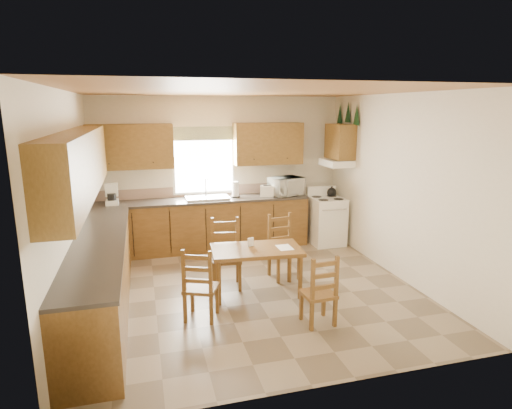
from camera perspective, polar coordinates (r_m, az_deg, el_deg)
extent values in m
plane|color=#7F6E55|center=(6.12, -0.63, -11.26)|extent=(4.50, 4.50, 0.00)
plane|color=#9C6635|center=(5.59, -0.70, 14.91)|extent=(4.50, 4.50, 0.00)
plane|color=beige|center=(5.60, -23.57, -0.07)|extent=(4.50, 4.50, 0.00)
plane|color=beige|center=(6.62, 18.54, 2.18)|extent=(4.50, 4.50, 0.00)
plane|color=beige|center=(7.87, -4.78, 4.38)|extent=(4.50, 4.50, 0.00)
plane|color=beige|center=(3.64, 8.28, -5.61)|extent=(4.50, 4.50, 0.00)
cube|color=brown|center=(7.71, -7.00, -2.76)|extent=(3.75, 0.60, 0.88)
cube|color=brown|center=(5.67, -19.93, -9.22)|extent=(0.60, 3.60, 0.88)
cube|color=#39322D|center=(7.60, -7.09, 0.58)|extent=(3.75, 0.63, 0.04)
cube|color=#39322D|center=(5.52, -20.29, -4.78)|extent=(0.63, 3.60, 0.04)
cube|color=#907361|center=(7.86, -7.41, 1.79)|extent=(3.75, 0.01, 0.18)
cube|color=brown|center=(7.53, -16.38, 7.40)|extent=(1.41, 0.33, 0.75)
cube|color=brown|center=(7.86, 1.63, 8.11)|extent=(1.25, 0.33, 0.75)
cube|color=brown|center=(5.34, -22.52, 4.97)|extent=(0.33, 3.60, 0.75)
cube|color=brown|center=(7.89, 11.14, 8.23)|extent=(0.33, 0.62, 0.62)
cube|color=white|center=(7.91, 10.70, 5.49)|extent=(0.44, 0.62, 0.12)
cube|color=white|center=(7.77, -6.96, 5.71)|extent=(1.13, 0.02, 1.18)
cube|color=white|center=(7.76, -6.95, 5.70)|extent=(1.05, 0.01, 1.10)
cube|color=#455D33|center=(7.69, -7.02, 9.38)|extent=(1.19, 0.01, 0.24)
cube|color=silver|center=(7.60, -6.54, 0.91)|extent=(0.75, 0.45, 0.04)
cone|color=#133418|center=(7.65, 13.27, 11.60)|extent=(0.22, 0.22, 0.36)
cone|color=#133418|center=(7.93, 12.17, 11.97)|extent=(0.22, 0.22, 0.36)
cone|color=#133418|center=(8.22, 11.12, 11.75)|extent=(0.22, 0.22, 0.36)
cube|color=white|center=(8.06, 9.41, -2.26)|extent=(0.58, 0.60, 0.85)
cube|color=white|center=(7.47, -18.70, 1.39)|extent=(0.23, 0.28, 0.37)
cylinder|color=white|center=(7.68, -2.78, 2.02)|extent=(0.16, 0.16, 0.28)
cube|color=white|center=(7.75, 1.48, 1.81)|extent=(0.28, 0.22, 0.20)
imported|color=white|center=(7.87, 4.04, 2.44)|extent=(0.65, 0.55, 0.33)
cube|color=brown|center=(5.90, 0.05, -8.81)|extent=(1.26, 0.79, 0.64)
cube|color=brown|center=(5.22, -7.36, -10.35)|extent=(0.49, 0.48, 0.90)
cube|color=brown|center=(5.13, 8.34, -11.10)|extent=(0.38, 0.36, 0.85)
cube|color=brown|center=(6.03, -4.01, -6.68)|extent=(0.45, 0.44, 0.97)
cube|color=brown|center=(6.37, 3.77, -5.73)|extent=(0.44, 0.43, 0.95)
cube|color=white|center=(5.83, 3.83, -5.73)|extent=(0.19, 0.26, 0.00)
cube|color=white|center=(5.85, -0.72, -5.03)|extent=(0.09, 0.05, 0.12)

